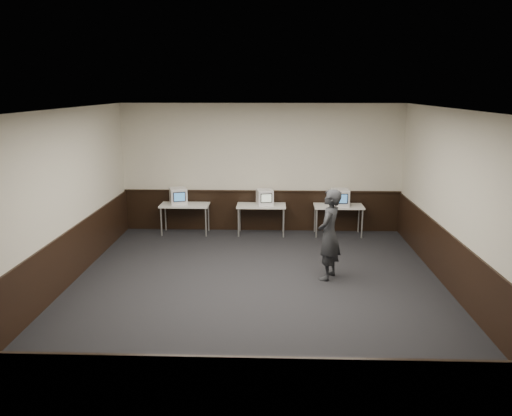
# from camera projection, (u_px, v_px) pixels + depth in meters

# --- Properties ---
(floor) EXTENTS (8.00, 8.00, 0.00)m
(floor) POSITION_uv_depth(u_px,v_px,m) (256.00, 291.00, 8.97)
(floor) COLOR black
(floor) RESTS_ON ground
(ceiling) EXTENTS (8.00, 8.00, 0.00)m
(ceiling) POSITION_uv_depth(u_px,v_px,m) (256.00, 110.00, 8.22)
(ceiling) COLOR white
(ceiling) RESTS_ON back_wall
(back_wall) EXTENTS (7.00, 0.00, 7.00)m
(back_wall) POSITION_uv_depth(u_px,v_px,m) (262.00, 168.00, 12.48)
(back_wall) COLOR beige
(back_wall) RESTS_ON ground
(front_wall) EXTENTS (7.00, 0.00, 7.00)m
(front_wall) POSITION_uv_depth(u_px,v_px,m) (242.00, 300.00, 4.70)
(front_wall) COLOR beige
(front_wall) RESTS_ON ground
(left_wall) EXTENTS (0.00, 8.00, 8.00)m
(left_wall) POSITION_uv_depth(u_px,v_px,m) (56.00, 203.00, 8.71)
(left_wall) COLOR beige
(left_wall) RESTS_ON ground
(right_wall) EXTENTS (0.00, 8.00, 8.00)m
(right_wall) POSITION_uv_depth(u_px,v_px,m) (462.00, 206.00, 8.47)
(right_wall) COLOR beige
(right_wall) RESTS_ON ground
(wainscot_back) EXTENTS (6.98, 0.04, 1.00)m
(wainscot_back) POSITION_uv_depth(u_px,v_px,m) (262.00, 211.00, 12.72)
(wainscot_back) COLOR black
(wainscot_back) RESTS_ON back_wall
(wainscot_front) EXTENTS (6.98, 0.04, 1.00)m
(wainscot_front) POSITION_uv_depth(u_px,v_px,m) (243.00, 402.00, 4.98)
(wainscot_front) COLOR black
(wainscot_front) RESTS_ON front_wall
(wainscot_left) EXTENTS (0.04, 7.98, 1.00)m
(wainscot_left) POSITION_uv_depth(u_px,v_px,m) (63.00, 262.00, 8.96)
(wainscot_left) COLOR black
(wainscot_left) RESTS_ON left_wall
(wainscot_right) EXTENTS (0.04, 7.98, 1.00)m
(wainscot_right) POSITION_uv_depth(u_px,v_px,m) (455.00, 267.00, 8.73)
(wainscot_right) COLOR black
(wainscot_right) RESTS_ON right_wall
(wainscot_rail) EXTENTS (6.98, 0.06, 0.04)m
(wainscot_rail) POSITION_uv_depth(u_px,v_px,m) (262.00, 191.00, 12.57)
(wainscot_rail) COLOR black
(wainscot_rail) RESTS_ON wainscot_back
(desk_left) EXTENTS (1.20, 0.60, 0.75)m
(desk_left) POSITION_uv_depth(u_px,v_px,m) (185.00, 207.00, 12.37)
(desk_left) COLOR silver
(desk_left) RESTS_ON ground
(desk_center) EXTENTS (1.20, 0.60, 0.75)m
(desk_center) POSITION_uv_depth(u_px,v_px,m) (261.00, 208.00, 12.30)
(desk_center) COLOR silver
(desk_center) RESTS_ON ground
(desk_right) EXTENTS (1.20, 0.60, 0.75)m
(desk_right) POSITION_uv_depth(u_px,v_px,m) (339.00, 208.00, 12.24)
(desk_right) COLOR silver
(desk_right) RESTS_ON ground
(emac_left) EXTENTS (0.51, 0.53, 0.40)m
(emac_left) POSITION_uv_depth(u_px,v_px,m) (178.00, 196.00, 12.34)
(emac_left) COLOR white
(emac_left) RESTS_ON desk_left
(emac_center) EXTENTS (0.45, 0.47, 0.38)m
(emac_center) POSITION_uv_depth(u_px,v_px,m) (265.00, 197.00, 12.26)
(emac_center) COLOR white
(emac_center) RESTS_ON desk_center
(emac_right) EXTENTS (0.42, 0.46, 0.41)m
(emac_right) POSITION_uv_depth(u_px,v_px,m) (340.00, 198.00, 12.12)
(emac_right) COLOR white
(emac_right) RESTS_ON desk_right
(person) EXTENTS (0.64, 0.75, 1.74)m
(person) POSITION_uv_depth(u_px,v_px,m) (329.00, 235.00, 9.37)
(person) COLOR #26282C
(person) RESTS_ON ground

